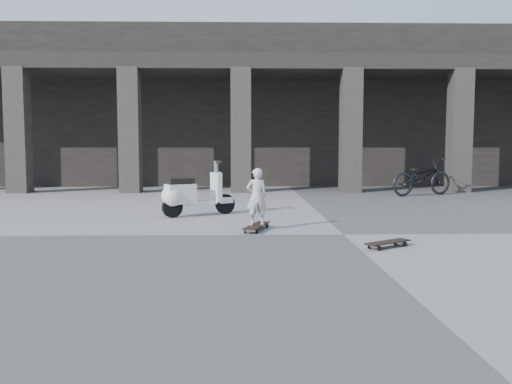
{
  "coord_description": "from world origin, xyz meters",
  "views": [
    {
      "loc": [
        -1.71,
        -9.12,
        1.52
      ],
      "look_at": [
        -1.47,
        0.98,
        0.65
      ],
      "focal_mm": 38.0,
      "sensor_mm": 36.0,
      "label": 1
    }
  ],
  "objects_px": {
    "longboard": "(257,226)",
    "bicycle": "(422,177)",
    "scooter": "(187,195)",
    "skateboard_spare": "(388,243)",
    "child": "(257,197)"
  },
  "relations": [
    {
      "from": "skateboard_spare",
      "to": "bicycle",
      "type": "distance_m",
      "value": 9.02
    },
    {
      "from": "skateboard_spare",
      "to": "child",
      "type": "bearing_deg",
      "value": 104.42
    },
    {
      "from": "scooter",
      "to": "skateboard_spare",
      "type": "bearing_deg",
      "value": -76.89
    },
    {
      "from": "longboard",
      "to": "child",
      "type": "bearing_deg",
      "value": -58.56
    },
    {
      "from": "longboard",
      "to": "bicycle",
      "type": "distance_m",
      "value": 8.49
    },
    {
      "from": "longboard",
      "to": "scooter",
      "type": "relative_size",
      "value": 0.67
    },
    {
      "from": "child",
      "to": "bicycle",
      "type": "height_order",
      "value": "bicycle"
    },
    {
      "from": "skateboard_spare",
      "to": "scooter",
      "type": "relative_size",
      "value": 0.51
    },
    {
      "from": "longboard",
      "to": "bicycle",
      "type": "bearing_deg",
      "value": -20.37
    },
    {
      "from": "scooter",
      "to": "bicycle",
      "type": "xyz_separation_m",
      "value": [
        6.64,
        4.74,
        0.09
      ]
    },
    {
      "from": "bicycle",
      "to": "scooter",
      "type": "bearing_deg",
      "value": 103.62
    },
    {
      "from": "skateboard_spare",
      "to": "bicycle",
      "type": "bearing_deg",
      "value": 34.62
    },
    {
      "from": "child",
      "to": "scooter",
      "type": "distance_m",
      "value": 2.44
    },
    {
      "from": "child",
      "to": "scooter",
      "type": "height_order",
      "value": "scooter"
    },
    {
      "from": "skateboard_spare",
      "to": "longboard",
      "type": "bearing_deg",
      "value": 104.42
    }
  ]
}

